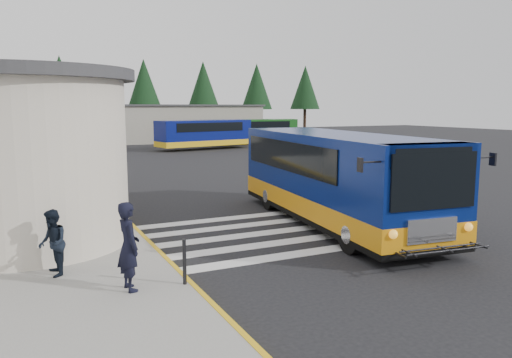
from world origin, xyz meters
name	(u,v)px	position (x,y,z in m)	size (l,w,h in m)	color
ground	(265,226)	(0.00, 0.00, 0.00)	(140.00, 140.00, 0.00)	black
curb_strip	(118,212)	(-4.05, 4.00, 0.08)	(0.12, 34.00, 0.16)	gold
crosswalk	(262,233)	(-0.50, -0.80, 0.01)	(8.00, 5.35, 0.01)	silver
depot_building	(144,123)	(6.00, 42.00, 2.11)	(26.40, 8.40, 4.20)	gray
tree_line	(131,84)	(6.29, 50.00, 6.77)	(58.40, 4.40, 10.00)	black
transit_bus	(335,181)	(2.31, -0.66, 1.46)	(4.50, 11.09, 3.06)	navy
pedestrian_a	(129,246)	(-5.33, -4.29, 1.09)	(0.68, 0.45, 1.87)	black
pedestrian_b	(53,243)	(-6.70, -2.66, 0.91)	(0.74, 0.58, 1.52)	black
bollard	(184,262)	(-4.20, -4.47, 0.65)	(0.08, 0.08, 1.00)	black
far_bus_a	(204,133)	(8.67, 29.74, 1.52)	(9.39, 4.20, 2.34)	#07105B
far_bus_b	(256,130)	(15.95, 33.61, 1.47)	(8.89, 2.88, 2.27)	#134915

